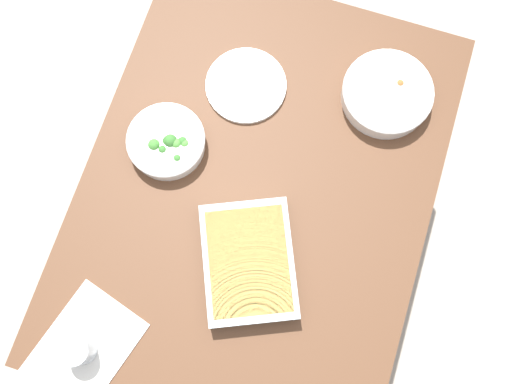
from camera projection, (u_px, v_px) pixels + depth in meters
The scene contains 9 objects.
ground_plane at pixel (256, 238), 2.23m from camera, with size 6.00×6.00×0.00m, color #B2A899.
dining_table at pixel (256, 200), 1.60m from camera, with size 1.20×0.90×0.74m.
placemat at pixel (83, 350), 1.41m from camera, with size 0.28×0.20×0.00m, color silver.
stew_bowl at pixel (387, 94), 1.54m from camera, with size 0.24×0.24×0.06m.
broccoli_bowl at pixel (167, 142), 1.51m from camera, with size 0.21×0.21×0.07m.
baking_dish at pixel (249, 262), 1.43m from camera, with size 0.36×0.32×0.06m.
drink_cup at pixel (79, 350), 1.38m from camera, with size 0.07×0.07×0.08m.
side_plate at pixel (246, 85), 1.58m from camera, with size 0.22×0.22×0.01m, color white.
spoon_by_stew at pixel (376, 85), 1.58m from camera, with size 0.13×0.14×0.01m.
Camera 1 is at (-0.34, -0.11, 2.21)m, focal length 40.73 mm.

